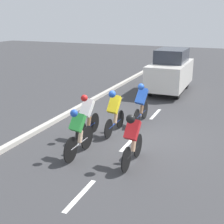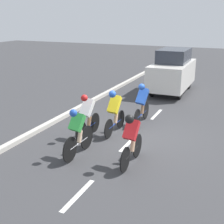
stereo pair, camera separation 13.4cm
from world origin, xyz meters
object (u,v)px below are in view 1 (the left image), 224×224
(cyclist_blue, at_px, (141,102))
(cyclist_white, at_px, (87,115))
(cyclist_yellow, at_px, (114,110))
(cyclist_green, at_px, (78,131))
(support_car, at_px, (170,71))
(cyclist_red, at_px, (132,137))

(cyclist_blue, distance_m, cyclist_white, 2.32)
(cyclist_yellow, bearing_deg, cyclist_green, 82.41)
(cyclist_yellow, bearing_deg, cyclist_white, 45.23)
(cyclist_blue, distance_m, support_car, 5.28)
(cyclist_white, distance_m, support_car, 7.36)
(cyclist_white, bearing_deg, cyclist_red, 146.93)
(cyclist_green, xyz_separation_m, support_car, (-0.66, -8.60, 0.34))
(cyclist_blue, distance_m, cyclist_green, 3.42)
(cyclist_red, height_order, support_car, support_car)
(cyclist_green, bearing_deg, cyclist_yellow, -97.59)
(cyclist_white, bearing_deg, cyclist_green, 106.49)
(cyclist_red, height_order, cyclist_yellow, cyclist_yellow)
(cyclist_yellow, relative_size, support_car, 0.43)
(cyclist_blue, relative_size, cyclist_red, 1.03)
(cyclist_blue, bearing_deg, cyclist_red, 103.51)
(cyclist_red, relative_size, cyclist_yellow, 0.97)
(support_car, bearing_deg, cyclist_green, 85.63)
(cyclist_green, distance_m, cyclist_yellow, 2.01)
(cyclist_red, distance_m, support_car, 8.60)
(cyclist_blue, relative_size, support_car, 0.43)
(cyclist_green, relative_size, cyclist_white, 1.03)
(cyclist_blue, bearing_deg, cyclist_yellow, 68.95)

